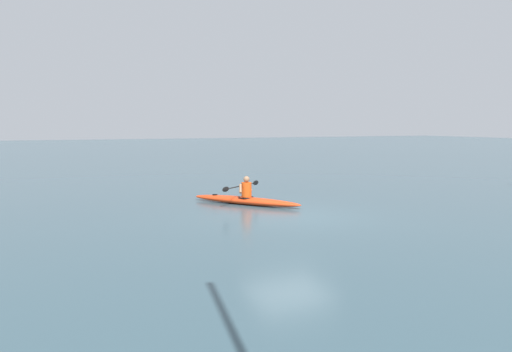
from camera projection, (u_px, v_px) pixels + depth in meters
The scene contains 3 objects.
ground_plane at pixel (289, 216), 14.68m from camera, with size 160.00×160.00×0.00m, color #334C56.
kayak at pixel (245, 200), 16.78m from camera, with size 3.01×3.70×0.26m.
kayaker at pixel (246, 188), 16.72m from camera, with size 1.97×1.51×0.72m.
Camera 1 is at (6.75, 12.83, 2.76)m, focal length 34.08 mm.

